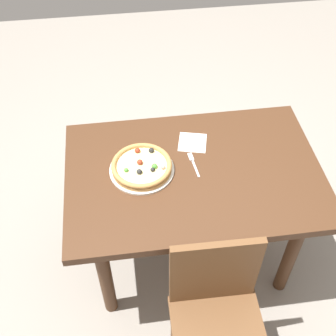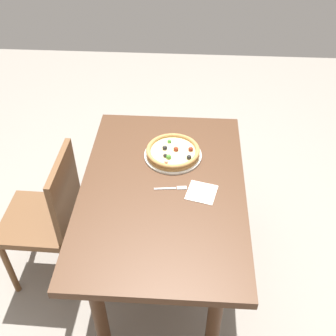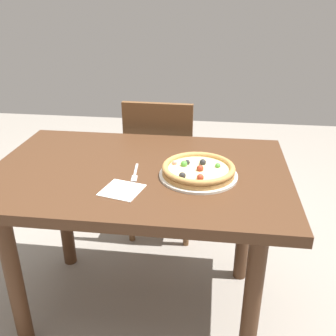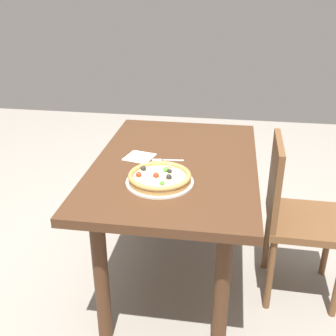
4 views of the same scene
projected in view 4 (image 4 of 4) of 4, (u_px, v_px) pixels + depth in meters
name	position (u px, v px, depth m)	size (l,w,h in m)	color
ground_plane	(174.00, 277.00, 2.46)	(6.00, 6.00, 0.00)	gray
dining_table	(175.00, 181.00, 2.19)	(1.25, 0.83, 0.75)	#472B19
chair_near	(294.00, 213.00, 2.16)	(0.41, 0.41, 0.89)	brown
plate	(160.00, 182.00, 1.92)	(0.32, 0.32, 0.01)	silver
pizza	(160.00, 177.00, 1.91)	(0.29, 0.29, 0.05)	#B78447
fork	(165.00, 160.00, 2.15)	(0.03, 0.17, 0.00)	silver
napkin	(139.00, 157.00, 2.19)	(0.14, 0.14, 0.00)	white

